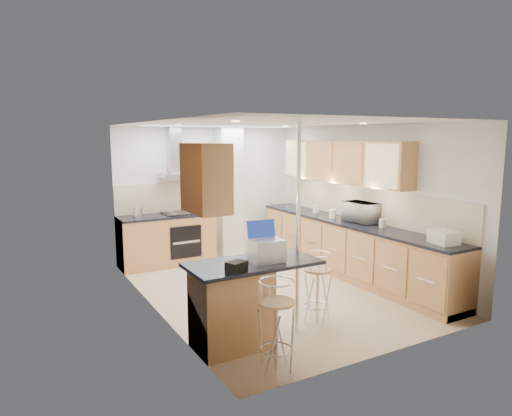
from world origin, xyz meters
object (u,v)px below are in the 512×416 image
microwave (363,212)px  bread_bin (444,237)px  laptop (266,250)px  bar_stool_near (276,325)px  bar_stool_end (317,287)px

microwave → bread_bin: 1.69m
laptop → bread_bin: 2.52m
bar_stool_near → bread_bin: bearing=5.1°
microwave → bar_stool_near: 3.50m
bar_stool_near → bar_stool_end: 1.34m
laptop → bread_bin: size_ratio=1.06×
laptop → bar_stool_near: (-0.23, -0.59, -0.60)m
laptop → bar_stool_end: bearing=16.5°
bread_bin → bar_stool_end: bearing=171.7°
microwave → bar_stool_end: size_ratio=0.67×
bar_stool_near → bread_bin: (2.73, 0.25, 0.54)m
microwave → bar_stool_near: size_ratio=0.64×
microwave → bar_stool_near: microwave is taller
microwave → bar_stool_end: microwave is taller
bar_stool_end → bread_bin: (1.64, -0.53, 0.56)m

